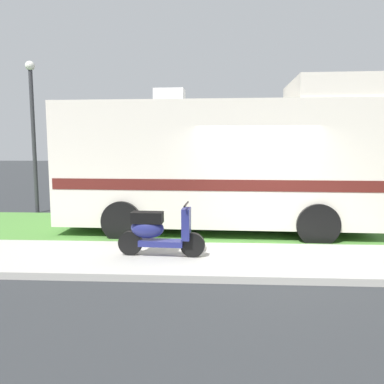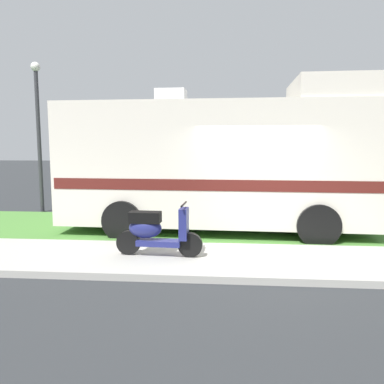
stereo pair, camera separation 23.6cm
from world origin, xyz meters
TOP-DOWN VIEW (x-y plane):
  - ground_plane at (0.00, 0.00)m, footprint 80.00×80.00m
  - sidewalk at (0.00, -1.20)m, footprint 24.00×2.00m
  - grass_strip at (0.00, 1.50)m, footprint 24.00×3.40m
  - motorhome_rv at (-0.77, 1.40)m, footprint 7.21×2.82m
  - scooter at (-1.88, -1.17)m, footprint 1.58×0.50m
  - street_lamp_post at (-6.35, 3.60)m, footprint 0.28×0.28m

SIDE VIEW (x-z plane):
  - ground_plane at x=0.00m, z-range 0.00..0.00m
  - grass_strip at x=0.00m, z-range 0.00..0.08m
  - sidewalk at x=0.00m, z-range 0.00..0.12m
  - scooter at x=-1.88m, z-range 0.09..1.06m
  - motorhome_rv at x=-0.77m, z-range -0.08..3.47m
  - street_lamp_post at x=-6.35m, z-range 0.46..5.03m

